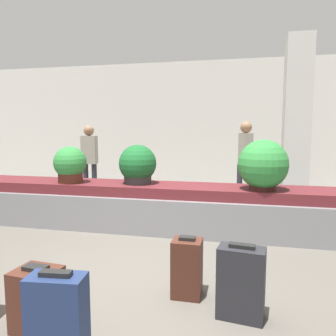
{
  "coord_description": "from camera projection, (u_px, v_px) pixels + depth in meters",
  "views": [
    {
      "loc": [
        1.05,
        -2.97,
        1.48
      ],
      "look_at": [
        0.0,
        1.7,
        0.92
      ],
      "focal_mm": 35.0,
      "sensor_mm": 36.0,
      "label": 1
    }
  ],
  "objects": [
    {
      "name": "traveler_0",
      "position": [
        245.0,
        155.0,
        6.52
      ],
      "size": [
        0.31,
        0.36,
        1.64
      ],
      "rotation": [
        0.0,
        0.0,
        -1.17
      ],
      "color": "#282833",
      "rests_on": "ground_plane"
    },
    {
      "name": "potted_plant_0",
      "position": [
        70.0,
        165.0,
        5.01
      ],
      "size": [
        0.5,
        0.5,
        0.56
      ],
      "color": "#4C2319",
      "rests_on": "carousel"
    },
    {
      "name": "suitcase_5",
      "position": [
        241.0,
        283.0,
        2.56
      ],
      "size": [
        0.38,
        0.25,
        0.6
      ],
      "rotation": [
        0.0,
        0.0,
        -0.13
      ],
      "color": "#232328",
      "rests_on": "ground_plane"
    },
    {
      "name": "suitcase_4",
      "position": [
        37.0,
        299.0,
        2.41
      ],
      "size": [
        0.34,
        0.31,
        0.49
      ],
      "rotation": [
        0.0,
        0.0,
        -0.1
      ],
      "color": "#472319",
      "rests_on": "ground_plane"
    },
    {
      "name": "suitcase_6",
      "position": [
        58.0,
        325.0,
        1.96
      ],
      "size": [
        0.36,
        0.22,
        0.65
      ],
      "rotation": [
        0.0,
        0.0,
        0.11
      ],
      "color": "navy",
      "rests_on": "ground_plane"
    },
    {
      "name": "back_wall",
      "position": [
        200.0,
        125.0,
        8.38
      ],
      "size": [
        18.0,
        0.06,
        3.2
      ],
      "color": "silver",
      "rests_on": "ground_plane"
    },
    {
      "name": "pillar",
      "position": [
        296.0,
        123.0,
        6.12
      ],
      "size": [
        0.47,
        0.47,
        3.2
      ],
      "color": "silver",
      "rests_on": "ground_plane"
    },
    {
      "name": "potted_plant_1",
      "position": [
        138.0,
        165.0,
        4.94
      ],
      "size": [
        0.57,
        0.57,
        0.59
      ],
      "color": "#2D2D2D",
      "rests_on": "carousel"
    },
    {
      "name": "potted_plant_2",
      "position": [
        263.0,
        166.0,
        4.4
      ],
      "size": [
        0.67,
        0.67,
        0.68
      ],
      "color": "#381914",
      "rests_on": "carousel"
    },
    {
      "name": "suitcase_2",
      "position": [
        187.0,
        268.0,
        2.9
      ],
      "size": [
        0.26,
        0.23,
        0.54
      ],
      "rotation": [
        0.0,
        0.0,
        -0.0
      ],
      "color": "#472319",
      "rests_on": "ground_plane"
    },
    {
      "name": "traveler_1",
      "position": [
        90.0,
        156.0,
        7.02
      ],
      "size": [
        0.33,
        0.22,
        1.57
      ],
      "rotation": [
        0.0,
        0.0,
        0.07
      ],
      "color": "#282833",
      "rests_on": "ground_plane"
    },
    {
      "name": "carousel",
      "position": [
        168.0,
        208.0,
        4.89
      ],
      "size": [
        6.9,
        0.89,
        0.67
      ],
      "color": "gray",
      "rests_on": "ground_plane"
    },
    {
      "name": "ground_plane",
      "position": [
        131.0,
        278.0,
        3.28
      ],
      "size": [
        18.0,
        18.0,
        0.0
      ],
      "primitive_type": "plane",
      "color": "#59544C"
    }
  ]
}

